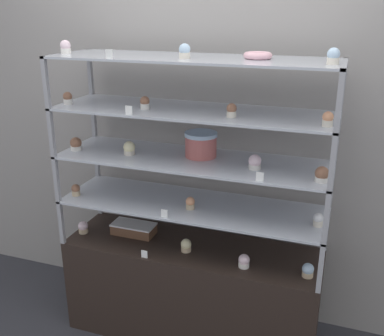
% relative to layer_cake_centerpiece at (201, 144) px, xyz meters
% --- Properties ---
extents(ground_plane, '(20.00, 20.00, 0.00)m').
position_rel_layer_cake_centerpiece_xyz_m(ground_plane, '(-0.03, -0.05, -1.19)').
color(ground_plane, '#2D2D33').
extents(back_wall, '(8.00, 0.05, 2.60)m').
position_rel_layer_cake_centerpiece_xyz_m(back_wall, '(-0.03, 0.32, 0.11)').
color(back_wall, gray).
rests_on(back_wall, ground_plane).
extents(display_base, '(1.47, 0.45, 0.59)m').
position_rel_layer_cake_centerpiece_xyz_m(display_base, '(-0.03, -0.05, -0.90)').
color(display_base, black).
rests_on(display_base, ground_plane).
extents(display_riser_lower, '(1.47, 0.45, 0.27)m').
position_rel_layer_cake_centerpiece_xyz_m(display_riser_lower, '(-0.03, -0.05, -0.35)').
color(display_riser_lower, '#99999E').
rests_on(display_riser_lower, display_base).
extents(display_riser_middle, '(1.47, 0.45, 0.27)m').
position_rel_layer_cake_centerpiece_xyz_m(display_riser_middle, '(-0.03, -0.05, -0.08)').
color(display_riser_middle, '#99999E').
rests_on(display_riser_middle, display_riser_lower).
extents(display_riser_upper, '(1.47, 0.45, 0.27)m').
position_rel_layer_cake_centerpiece_xyz_m(display_riser_upper, '(-0.03, -0.05, 0.18)').
color(display_riser_upper, '#99999E').
rests_on(display_riser_upper, display_riser_middle).
extents(display_riser_top, '(1.47, 0.45, 0.27)m').
position_rel_layer_cake_centerpiece_xyz_m(display_riser_top, '(-0.03, -0.05, 0.45)').
color(display_riser_top, '#99999E').
rests_on(display_riser_top, display_riser_upper).
extents(layer_cake_centerpiece, '(0.18, 0.18, 0.13)m').
position_rel_layer_cake_centerpiece_xyz_m(layer_cake_centerpiece, '(0.00, 0.00, 0.00)').
color(layer_cake_centerpiece, '#C66660').
rests_on(layer_cake_centerpiece, display_riser_middle).
extents(sheet_cake_frosted, '(0.26, 0.13, 0.07)m').
position_rel_layer_cake_centerpiece_xyz_m(sheet_cake_frosted, '(-0.41, -0.03, -0.57)').
color(sheet_cake_frosted, brown).
rests_on(sheet_cake_frosted, display_base).
extents(cupcake_0, '(0.06, 0.06, 0.07)m').
position_rel_layer_cake_centerpiece_xyz_m(cupcake_0, '(-0.71, -0.12, -0.56)').
color(cupcake_0, '#CCB28C').
rests_on(cupcake_0, display_base).
extents(cupcake_1, '(0.06, 0.06, 0.07)m').
position_rel_layer_cake_centerpiece_xyz_m(cupcake_1, '(-0.05, -0.12, -0.56)').
color(cupcake_1, '#CCB28C').
rests_on(cupcake_1, display_base).
extents(cupcake_2, '(0.06, 0.06, 0.07)m').
position_rel_layer_cake_centerpiece_xyz_m(cupcake_2, '(0.30, -0.17, -0.56)').
color(cupcake_2, white).
rests_on(cupcake_2, display_base).
extents(cupcake_3, '(0.06, 0.06, 0.07)m').
position_rel_layer_cake_centerpiece_xyz_m(cupcake_3, '(0.63, -0.15, -0.56)').
color(cupcake_3, '#CCB28C').
rests_on(cupcake_3, display_base).
extents(price_tag_0, '(0.04, 0.00, 0.04)m').
position_rel_layer_cake_centerpiece_xyz_m(price_tag_0, '(-0.24, -0.26, -0.58)').
color(price_tag_0, white).
rests_on(price_tag_0, display_base).
extents(cupcake_4, '(0.05, 0.05, 0.07)m').
position_rel_layer_cake_centerpiece_xyz_m(cupcake_4, '(-0.71, -0.16, -0.30)').
color(cupcake_4, '#CCB28C').
rests_on(cupcake_4, display_riser_lower).
extents(cupcake_5, '(0.05, 0.05, 0.07)m').
position_rel_layer_cake_centerpiece_xyz_m(cupcake_5, '(-0.02, -0.12, -0.30)').
color(cupcake_5, '#CCB28C').
rests_on(cupcake_5, display_riser_lower).
extents(cupcake_6, '(0.05, 0.05, 0.07)m').
position_rel_layer_cake_centerpiece_xyz_m(cupcake_6, '(0.65, -0.09, -0.30)').
color(cupcake_6, beige).
rests_on(cupcake_6, display_riser_lower).
extents(price_tag_1, '(0.04, 0.00, 0.04)m').
position_rel_layer_cake_centerpiece_xyz_m(price_tag_1, '(-0.11, -0.26, -0.31)').
color(price_tag_1, white).
rests_on(price_tag_1, display_riser_lower).
extents(cupcake_7, '(0.06, 0.06, 0.07)m').
position_rel_layer_cake_centerpiece_xyz_m(cupcake_7, '(-0.70, -0.13, -0.03)').
color(cupcake_7, white).
rests_on(cupcake_7, display_riser_middle).
extents(cupcake_8, '(0.06, 0.06, 0.07)m').
position_rel_layer_cake_centerpiece_xyz_m(cupcake_8, '(-0.38, -0.10, -0.03)').
color(cupcake_8, beige).
rests_on(cupcake_8, display_riser_middle).
extents(cupcake_9, '(0.06, 0.06, 0.07)m').
position_rel_layer_cake_centerpiece_xyz_m(cupcake_9, '(0.32, -0.10, -0.03)').
color(cupcake_9, white).
rests_on(cupcake_9, display_riser_middle).
extents(cupcake_10, '(0.06, 0.06, 0.07)m').
position_rel_layer_cake_centerpiece_xyz_m(cupcake_10, '(0.65, -0.17, -0.03)').
color(cupcake_10, white).
rests_on(cupcake_10, display_riser_middle).
extents(price_tag_2, '(0.04, 0.00, 0.04)m').
position_rel_layer_cake_centerpiece_xyz_m(price_tag_2, '(0.37, -0.26, -0.05)').
color(price_tag_2, white).
rests_on(price_tag_2, display_riser_middle).
extents(cupcake_11, '(0.05, 0.05, 0.07)m').
position_rel_layer_cake_centerpiece_xyz_m(cupcake_11, '(-0.72, -0.14, 0.23)').
color(cupcake_11, white).
rests_on(cupcake_11, display_riser_upper).
extents(cupcake_12, '(0.05, 0.05, 0.07)m').
position_rel_layer_cake_centerpiece_xyz_m(cupcake_12, '(-0.27, -0.12, 0.23)').
color(cupcake_12, white).
rests_on(cupcake_12, display_riser_upper).
extents(cupcake_13, '(0.05, 0.05, 0.07)m').
position_rel_layer_cake_centerpiece_xyz_m(cupcake_13, '(0.20, -0.14, 0.23)').
color(cupcake_13, beige).
rests_on(cupcake_13, display_riser_upper).
extents(cupcake_14, '(0.05, 0.05, 0.07)m').
position_rel_layer_cake_centerpiece_xyz_m(cupcake_14, '(0.65, -0.17, 0.23)').
color(cupcake_14, beige).
rests_on(cupcake_14, display_riser_upper).
extents(price_tag_3, '(0.04, 0.00, 0.04)m').
position_rel_layer_cake_centerpiece_xyz_m(price_tag_3, '(-0.29, -0.26, 0.22)').
color(price_tag_3, white).
rests_on(price_tag_3, display_riser_upper).
extents(cupcake_15, '(0.05, 0.05, 0.07)m').
position_rel_layer_cake_centerpiece_xyz_m(cupcake_15, '(-0.71, -0.12, 0.50)').
color(cupcake_15, white).
rests_on(cupcake_15, display_riser_top).
extents(cupcake_16, '(0.05, 0.05, 0.07)m').
position_rel_layer_cake_centerpiece_xyz_m(cupcake_16, '(-0.04, -0.13, 0.50)').
color(cupcake_16, beige).
rests_on(cupcake_16, display_riser_top).
extents(cupcake_17, '(0.05, 0.05, 0.07)m').
position_rel_layer_cake_centerpiece_xyz_m(cupcake_17, '(0.64, -0.13, 0.50)').
color(cupcake_17, beige).
rests_on(cupcake_17, display_riser_top).
extents(price_tag_4, '(0.04, 0.00, 0.04)m').
position_rel_layer_cake_centerpiece_xyz_m(price_tag_4, '(-0.38, -0.26, 0.49)').
color(price_tag_4, white).
rests_on(price_tag_4, display_riser_top).
extents(donut_glazed, '(0.14, 0.14, 0.03)m').
position_rel_layer_cake_centerpiece_xyz_m(donut_glazed, '(0.29, -0.03, 0.48)').
color(donut_glazed, '#EFB2BC').
rests_on(donut_glazed, display_riser_top).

